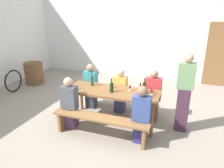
{
  "coord_description": "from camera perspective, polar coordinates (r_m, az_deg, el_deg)",
  "views": [
    {
      "loc": [
        1.38,
        -3.83,
        2.32
      ],
      "look_at": [
        0.0,
        0.0,
        0.9
      ],
      "focal_mm": 32.1,
      "sensor_mm": 36.0,
      "label": 1
    }
  ],
  "objects": [
    {
      "name": "wine_barrel",
      "position": [
        7.53,
        -21.32,
        2.93
      ],
      "size": [
        0.66,
        0.66,
        0.76
      ],
      "color": "brown",
      "rests_on": "ground"
    },
    {
      "name": "wooden_door",
      "position": [
        7.57,
        28.46,
        7.26
      ],
      "size": [
        0.9,
        0.06,
        2.1
      ],
      "primitive_type": "cube",
      "color": "olive",
      "rests_on": "ground"
    },
    {
      "name": "back_wall",
      "position": [
        7.68,
        9.65,
        13.57
      ],
      "size": [
        14.0,
        0.2,
        3.2
      ],
      "primitive_type": "cube",
      "color": "white",
      "rests_on": "ground"
    },
    {
      "name": "standing_host",
      "position": [
        4.29,
        19.84,
        -2.75
      ],
      "size": [
        0.33,
        0.24,
        1.63
      ],
      "rotation": [
        0.0,
        0.0,
        3.14
      ],
      "color": "#47293B",
      "rests_on": "ground"
    },
    {
      "name": "tasting_table",
      "position": [
        4.39,
        0.0,
        -2.85
      ],
      "size": [
        2.05,
        0.76,
        0.75
      ],
      "color": "brown",
      "rests_on": "ground"
    },
    {
      "name": "wine_glass_2",
      "position": [
        4.31,
        8.72,
        -0.52
      ],
      "size": [
        0.08,
        0.08,
        0.18
      ],
      "color": "silver",
      "rests_on": "tasting_table"
    },
    {
      "name": "wine_bottle_3",
      "position": [
        4.24,
        -0.12,
        -0.93
      ],
      "size": [
        0.08,
        0.08,
        0.3
      ],
      "color": "#143319",
      "rests_on": "tasting_table"
    },
    {
      "name": "wine_bottle_2",
      "position": [
        4.66,
        -5.68,
        0.97
      ],
      "size": [
        0.07,
        0.07,
        0.32
      ],
      "color": "#234C2D",
      "rests_on": "tasting_table"
    },
    {
      "name": "wine_glass_3",
      "position": [
        4.14,
        11.18,
        -1.66
      ],
      "size": [
        0.08,
        0.08,
        0.16
      ],
      "color": "silver",
      "rests_on": "tasting_table"
    },
    {
      "name": "seated_guest_near_0",
      "position": [
        4.31,
        -11.94,
        -5.67
      ],
      "size": [
        0.33,
        0.24,
        1.12
      ],
      "rotation": [
        0.0,
        0.0,
        1.57
      ],
      "color": "#533658",
      "rests_on": "ground"
    },
    {
      "name": "wine_bottle_4",
      "position": [
        4.21,
        9.2,
        -1.04
      ],
      "size": [
        0.07,
        0.07,
        0.33
      ],
      "color": "#332814",
      "rests_on": "tasting_table"
    },
    {
      "name": "bench_near",
      "position": [
        3.96,
        -3.4,
        -10.57
      ],
      "size": [
        1.95,
        0.3,
        0.45
      ],
      "color": "olive",
      "rests_on": "ground"
    },
    {
      "name": "seated_guest_near_1",
      "position": [
        3.79,
        8.37,
        -8.96
      ],
      "size": [
        0.33,
        0.24,
        1.13
      ],
      "rotation": [
        0.0,
        0.0,
        1.57
      ],
      "color": "navy",
      "rests_on": "ground"
    },
    {
      "name": "ground_plane",
      "position": [
        4.68,
        0.0,
        -10.46
      ],
      "size": [
        24.0,
        24.0,
        0.0
      ],
      "primitive_type": "plane",
      "color": "gray"
    },
    {
      "name": "wine_bottle_1",
      "position": [
        3.92,
        7.95,
        -2.58
      ],
      "size": [
        0.07,
        0.07,
        0.33
      ],
      "color": "#143319",
      "rests_on": "tasting_table"
    },
    {
      "name": "wine_glass_1",
      "position": [
        4.33,
        5.13,
        -0.64
      ],
      "size": [
        0.06,
        0.06,
        0.15
      ],
      "color": "silver",
      "rests_on": "tasting_table"
    },
    {
      "name": "wine_bottle_0",
      "position": [
        4.47,
        -11.63,
        -0.21
      ],
      "size": [
        0.06,
        0.06,
        0.3
      ],
      "color": "#194723",
      "rests_on": "tasting_table"
    },
    {
      "name": "seated_guest_far_2",
      "position": [
        4.74,
        11.52,
        -3.17
      ],
      "size": [
        0.37,
        0.24,
        1.15
      ],
      "rotation": [
        0.0,
        0.0,
        -1.57
      ],
      "color": "navy",
      "rests_on": "ground"
    },
    {
      "name": "seated_guest_far_1",
      "position": [
        4.9,
        2.32,
        -1.99
      ],
      "size": [
        0.33,
        0.24,
        1.13
      ],
      "rotation": [
        0.0,
        0.0,
        -1.57
      ],
      "color": "#41426D",
      "rests_on": "ground"
    },
    {
      "name": "wine_glass_0",
      "position": [
        4.48,
        -0.07,
        0.12
      ],
      "size": [
        0.06,
        0.06,
        0.15
      ],
      "color": "silver",
      "rests_on": "tasting_table"
    },
    {
      "name": "seated_guest_far_0",
      "position": [
        5.17,
        -6.02,
        -0.86
      ],
      "size": [
        0.32,
        0.24,
        1.16
      ],
      "rotation": [
        0.0,
        0.0,
        -1.57
      ],
      "color": "#2E353E",
      "rests_on": "ground"
    },
    {
      "name": "bench_far",
      "position": [
        5.11,
        2.6,
        -3.42
      ],
      "size": [
        1.95,
        0.3,
        0.45
      ],
      "color": "olive",
      "rests_on": "ground"
    }
  ]
}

